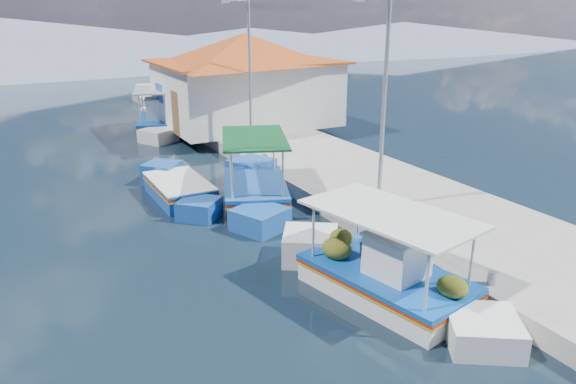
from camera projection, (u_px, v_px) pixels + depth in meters
name	position (u px, v px, depth m)	size (l,w,h in m)	color
ground	(270.00, 286.00, 12.59)	(160.00, 160.00, 0.00)	black
quay	(340.00, 174.00, 20.16)	(5.00, 44.00, 0.50)	#9F9C95
bollards	(301.00, 177.00, 18.46)	(0.20, 17.20, 0.30)	#A5A8AD
main_caique	(385.00, 278.00, 12.08)	(2.86, 6.59, 2.22)	silver
caique_green_canopy	(253.00, 191.00, 17.87)	(3.48, 6.09, 2.45)	#194A97
caique_blue_hull	(179.00, 191.00, 18.24)	(1.65, 5.53, 0.98)	#194A97
caique_far	(158.00, 122.00, 28.06)	(3.30, 6.71, 2.44)	silver
harbor_building	(246.00, 77.00, 26.97)	(10.49, 10.49, 4.40)	white
lamp_post_near	(382.00, 93.00, 15.03)	(1.21, 0.14, 6.00)	#A5A8AD
lamp_post_far	(248.00, 64.00, 22.53)	(1.21, 0.14, 6.00)	#A5A8AD
mountain_ridge	(100.00, 44.00, 61.52)	(171.40, 96.00, 5.50)	slate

